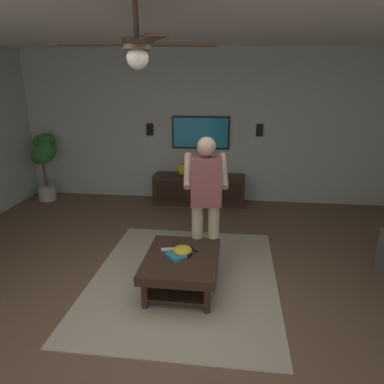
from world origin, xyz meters
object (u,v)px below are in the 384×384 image
(wall_speaker_left, at_px, (260,130))
(potted_plant_tall, at_px, (44,156))
(remote_grey, at_px, (174,257))
(bowl, at_px, (183,250))
(coffee_table, at_px, (182,264))
(remote_black, at_px, (195,248))
(ceiling_fan, at_px, (138,48))
(book, at_px, (176,256))
(wall_speaker_right, at_px, (150,129))
(vase_round, at_px, (183,169))
(media_console, at_px, (199,189))
(person_standing, at_px, (206,196))
(remote_white, at_px, (168,249))
(tv, at_px, (201,133))

(wall_speaker_left, bearing_deg, potted_plant_tall, 95.49)
(remote_grey, bearing_deg, bowl, 86.02)
(coffee_table, distance_m, remote_black, 0.25)
(ceiling_fan, bearing_deg, book, -10.53)
(remote_grey, bearing_deg, wall_speaker_right, 141.47)
(wall_speaker_left, bearing_deg, wall_speaker_right, 90.00)
(vase_round, relative_size, ceiling_fan, 0.19)
(ceiling_fan, bearing_deg, remote_grey, -9.68)
(remote_grey, xyz_separation_m, vase_round, (2.90, 0.35, 0.25))
(media_console, relative_size, remote_black, 11.33)
(potted_plant_tall, xyz_separation_m, vase_round, (0.12, -2.65, -0.20))
(person_standing, distance_m, bowl, 0.73)
(person_standing, height_order, bowl, person_standing)
(media_console, height_order, remote_black, media_console)
(book, bearing_deg, wall_speaker_right, -25.67)
(media_console, xyz_separation_m, remote_white, (-2.75, 0.06, 0.14))
(tv, height_order, wall_speaker_left, tv)
(person_standing, xyz_separation_m, remote_black, (-0.37, 0.09, -0.52))
(coffee_table, height_order, wall_speaker_right, wall_speaker_right)
(media_console, bearing_deg, remote_white, -1.33)
(bowl, bearing_deg, potted_plant_tall, 48.83)
(potted_plant_tall, xyz_separation_m, ceiling_fan, (-3.47, -2.88, 1.62))
(person_standing, distance_m, vase_round, 2.41)
(person_standing, height_order, potted_plant_tall, person_standing)
(tv, relative_size, potted_plant_tall, 0.83)
(tv, bearing_deg, coffee_table, 2.06)
(vase_round, bearing_deg, remote_white, -174.97)
(remote_white, bearing_deg, media_console, 75.45)
(person_standing, xyz_separation_m, remote_white, (-0.43, 0.39, -0.52))
(wall_speaker_left, bearing_deg, person_standing, 163.73)
(tv, height_order, wall_speaker_right, tv)
(remote_white, xyz_separation_m, vase_round, (2.74, 0.24, 0.25))
(remote_grey, relative_size, wall_speaker_left, 0.68)
(person_standing, bearing_deg, tv, 0.54)
(wall_speaker_left, relative_size, wall_speaker_right, 1.00)
(remote_white, relative_size, book, 0.68)
(person_standing, xyz_separation_m, potted_plant_tall, (2.19, 3.29, -0.07))
(bowl, xyz_separation_m, wall_speaker_left, (3.08, -0.96, 0.93))
(person_standing, bearing_deg, vase_round, 8.59)
(wall_speaker_left, relative_size, ceiling_fan, 0.19)
(tv, bearing_deg, wall_speaker_right, -90.77)
(remote_white, height_order, remote_black, same)
(tv, xyz_separation_m, remote_black, (-2.93, -0.24, -0.90))
(person_standing, bearing_deg, remote_white, 130.89)
(remote_white, xyz_separation_m, wall_speaker_left, (3.01, -1.14, 0.96))
(media_console, relative_size, wall_speaker_left, 7.73)
(media_console, relative_size, ceiling_fan, 1.43)
(person_standing, xyz_separation_m, vase_round, (2.31, 0.63, -0.27))
(coffee_table, distance_m, remote_grey, 0.15)
(potted_plant_tall, relative_size, wall_speaker_left, 5.87)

